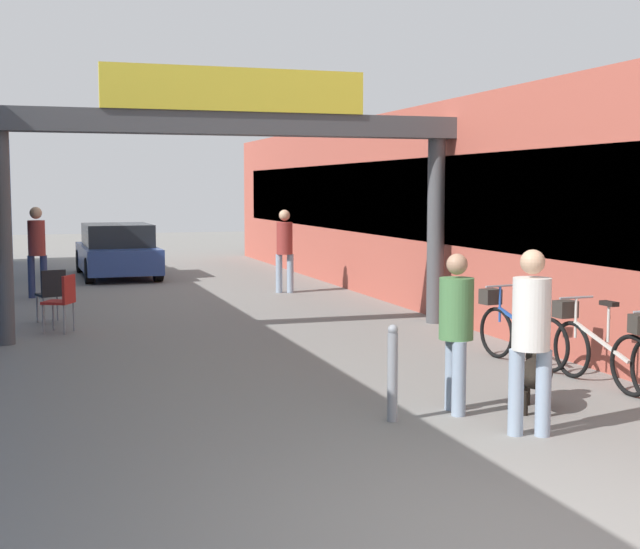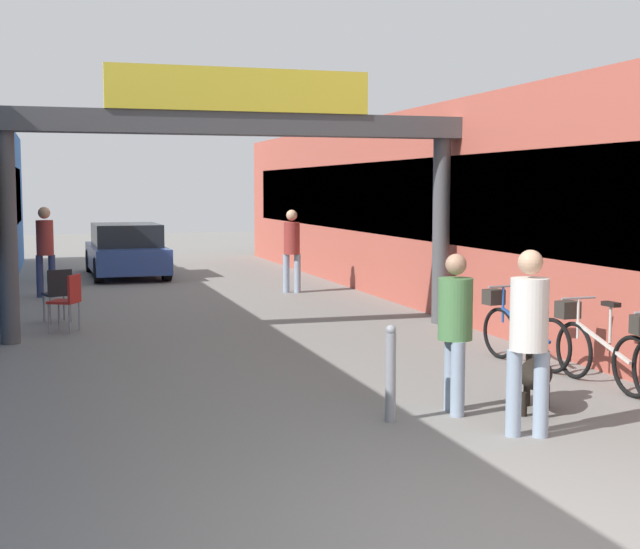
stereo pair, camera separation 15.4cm
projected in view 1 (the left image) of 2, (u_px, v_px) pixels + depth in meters
The scene contains 13 objects.
storefront_right at pixel (469, 208), 17.17m from camera, with size 3.00×26.00×3.66m.
arcade_sign_gateway at pixel (234, 148), 13.40m from camera, with size 7.40×0.47×3.99m.
pedestrian_with_dog at pixel (531, 330), 7.92m from camera, with size 0.45×0.45×1.68m.
pedestrian_companion at pixel (456, 323), 8.75m from camera, with size 0.39×0.40×1.58m.
pedestrian_carrying_crate at pixel (285, 245), 18.83m from camera, with size 0.45×0.45×1.76m.
pedestrian_elderly_walking at pixel (37, 245), 17.97m from camera, with size 0.38×0.34×1.84m.
dog_on_leash at pixel (536, 371), 8.94m from camera, with size 0.69×0.84×0.61m.
bicycle_silver_third at pixel (594, 347), 10.05m from camera, with size 0.46×1.69×0.98m.
bicycle_blue_farthest at pixel (516, 329), 11.28m from camera, with size 0.47×1.67×0.98m.
bollard_post_metal at pixel (393, 372), 8.46m from camera, with size 0.10×0.10×0.93m.
cafe_chair_red_nearer at pixel (63, 298), 13.67m from camera, with size 0.54×0.54×0.89m.
cafe_chair_black_farther at pixel (52, 291), 14.58m from camera, with size 0.50×0.50×0.89m.
parked_car_blue at pixel (117, 251), 22.25m from camera, with size 1.88×4.04×1.33m.
Camera 1 is at (-2.86, -4.53, 2.22)m, focal length 50.00 mm.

